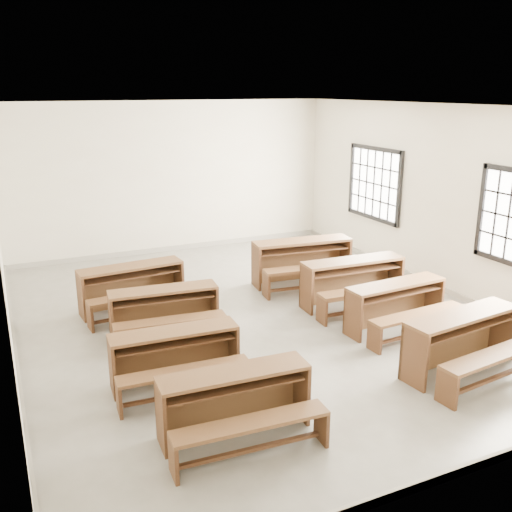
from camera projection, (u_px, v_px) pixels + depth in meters
name	position (u px, v px, depth m)	size (l,w,h in m)	color
room	(262.00, 180.00, 8.34)	(8.50, 8.50, 3.20)	gray
desk_set_0	(236.00, 399.00, 5.79)	(1.61, 0.90, 0.70)	brown
desk_set_1	(176.00, 354.00, 6.79)	(1.57, 0.88, 0.69)	brown
desk_set_2	(165.00, 309.00, 8.17)	(1.62, 0.95, 0.70)	brown
desk_set_3	(133.00, 285.00, 9.07)	(1.71, 0.98, 0.74)	brown
desk_set_4	(465.00, 339.00, 7.11)	(1.77, 1.05, 0.76)	brown
desk_set_5	(397.00, 303.00, 8.36)	(1.63, 0.92, 0.71)	brown
desk_set_6	(354.00, 279.00, 9.27)	(1.76, 0.98, 0.77)	brown
desk_set_7	(303.00, 259.00, 10.32)	(1.90, 1.14, 0.81)	brown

